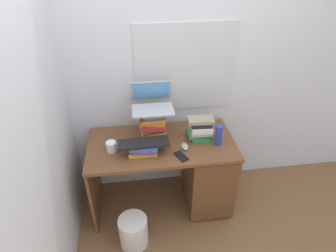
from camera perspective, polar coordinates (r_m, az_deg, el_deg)
name	(u,v)px	position (r m, az deg, el deg)	size (l,w,h in m)	color
ground_plane	(162,201)	(3.00, -1.14, -15.01)	(6.00, 6.00, 0.00)	brown
wall_back	(156,69)	(2.54, -2.40, 11.57)	(6.00, 0.06, 2.60)	silver
wall_left	(50,93)	(2.28, -22.80, 6.26)	(0.05, 6.00, 2.60)	silver
desk	(196,170)	(2.74, 5.70, -8.94)	(1.30, 0.64, 0.75)	brown
book_stack_tall	(153,124)	(2.48, -3.11, 0.31)	(0.24, 0.22, 0.28)	beige
book_stack_keyboard_riser	(143,148)	(2.37, -4.99, -4.49)	(0.24, 0.19, 0.09)	yellow
book_stack_side	(201,128)	(2.51, 6.62, -0.50)	(0.23, 0.19, 0.21)	#338C4C
laptop	(152,102)	(2.44, -3.27, 4.94)	(0.35, 0.31, 0.22)	#B7BABF
keyboard	(144,143)	(2.33, -4.95, -3.46)	(0.42, 0.14, 0.02)	black
computer_mouse	(185,146)	(2.43, 3.39, -4.15)	(0.06, 0.10, 0.04)	#A5A8AD
mug	(112,147)	(2.43, -11.38, -4.10)	(0.12, 0.09, 0.09)	white
water_bottle	(219,135)	(2.46, 10.21, -1.83)	(0.06, 0.06, 0.19)	#263FA5
cell_phone	(181,156)	(2.34, 2.67, -6.13)	(0.07, 0.14, 0.01)	black
wastebasket	(133,231)	(2.61, -7.02, -20.46)	(0.25, 0.25, 0.29)	silver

